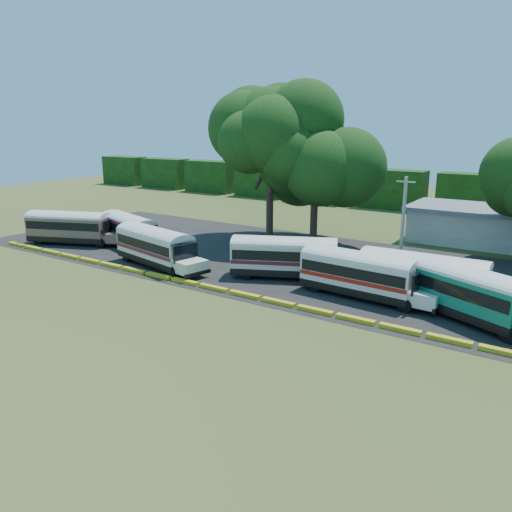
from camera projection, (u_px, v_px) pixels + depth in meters
The scene contains 15 objects.
ground at pixel (191, 290), 39.65m from camera, with size 160.00×160.00×0.00m, color #2F4D19.
asphalt_strip at pixel (279, 259), 48.80m from camera, with size 64.00×24.00×0.02m, color black.
curb at pixel (199, 285), 40.42m from camera, with size 53.70×0.45×0.30m.
terminal_building at pixel (500, 227), 53.77m from camera, with size 19.00×9.00×4.00m.
treeline_backdrop at pixel (392, 189), 77.63m from camera, with size 130.00×4.00×6.00m.
bus_beige at pixel (71, 225), 54.43m from camera, with size 11.18×6.52×3.60m.
bus_red at pixel (130, 228), 53.31m from camera, with size 10.77×5.64×3.45m.
bus_cream_west at pixel (156, 245), 45.79m from camera, with size 11.27×4.92×3.60m.
bus_cream_east at pixel (287, 255), 42.34m from camera, with size 10.98×6.94×3.57m.
bus_white_red at pixel (361, 272), 37.51m from camera, with size 10.87×3.39×3.52m.
bus_white_blue at pixel (426, 275), 36.41m from camera, with size 11.16×3.03×3.65m.
bus_teal at pixel (464, 289), 33.36m from camera, with size 11.12×7.05×3.62m.
tree_west at pixel (270, 128), 54.09m from camera, with size 11.72×11.72×16.74m.
tree_center at pixel (316, 160), 53.17m from camera, with size 10.77×10.77×13.05m.
utility_pole at pixel (403, 226), 42.34m from camera, with size 1.60×0.30×8.56m.
Camera 1 is at (25.04, -28.59, 12.71)m, focal length 35.00 mm.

